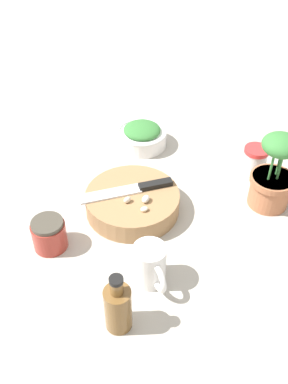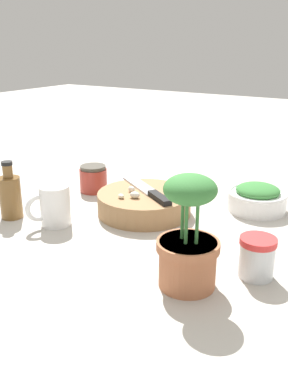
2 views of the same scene
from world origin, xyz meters
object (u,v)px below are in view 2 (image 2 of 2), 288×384
at_px(garlic_cloves, 131,193).
at_px(oil_bottle, 10,196).
at_px(potted_herb, 188,241).
at_px(honey_jar, 93,179).
at_px(herb_bowl, 257,198).
at_px(spice_jar, 257,257).
at_px(cutting_board, 144,203).
at_px(coffee_mug, 54,206).
at_px(chef_knife, 150,191).

bearing_deg(garlic_cloves, oil_bottle, 32.85).
bearing_deg(potted_herb, honey_jar, -34.04).
height_order(herb_bowl, oil_bottle, oil_bottle).
height_order(herb_bowl, potted_herb, potted_herb).
bearing_deg(potted_herb, spice_jar, -134.60).
bearing_deg(cutting_board, honey_jar, -16.63).
bearing_deg(oil_bottle, coffee_mug, -169.56).
relative_size(cutting_board, spice_jar, 3.01).
relative_size(chef_knife, coffee_mug, 2.09).
xyz_separation_m(herb_bowl, potted_herb, (-0.01, 0.42, 0.05)).
xyz_separation_m(garlic_cloves, spice_jar, (-0.35, 0.11, -0.02)).
relative_size(herb_bowl, spice_jar, 1.93).
relative_size(cutting_board, chef_knife, 1.08).
xyz_separation_m(spice_jar, honey_jar, (0.55, -0.21, -0.00)).
bearing_deg(herb_bowl, spice_jar, 108.05).
distance_m(cutting_board, potted_herb, 0.35).
bearing_deg(chef_knife, herb_bowl, -21.15).
bearing_deg(honey_jar, coffee_mug, 107.04).
xyz_separation_m(oil_bottle, potted_herb, (-0.51, 0.05, 0.03)).
height_order(spice_jar, honey_jar, spice_jar).
bearing_deg(potted_herb, coffee_mug, -10.46).
relative_size(cutting_board, herb_bowl, 1.56).
distance_m(coffee_mug, oil_bottle, 0.12).
bearing_deg(garlic_cloves, coffee_mug, 47.48).
bearing_deg(coffee_mug, chef_knife, -129.81).
distance_m(chef_knife, potted_herb, 0.34).
distance_m(chef_knife, spice_jar, 0.36).
distance_m(cutting_board, herb_bowl, 0.29).
height_order(coffee_mug, oil_bottle, oil_bottle).
height_order(honey_jar, oil_bottle, oil_bottle).
distance_m(garlic_cloves, potted_herb, 0.33).
height_order(garlic_cloves, spice_jar, spice_jar).
relative_size(coffee_mug, oil_bottle, 0.72).
height_order(honey_jar, potted_herb, potted_herb).
distance_m(chef_knife, garlic_cloves, 0.05).
xyz_separation_m(chef_knife, garlic_cloves, (0.03, 0.05, 0.00)).
relative_size(chef_knife, honey_jar, 2.75).
xyz_separation_m(spice_jar, coffee_mug, (0.48, 0.02, 0.01)).
relative_size(cutting_board, coffee_mug, 2.27).
xyz_separation_m(honey_jar, oil_bottle, (0.05, 0.26, 0.02)).
relative_size(spice_jar, oil_bottle, 0.55).
xyz_separation_m(chef_knife, oil_bottle, (0.27, 0.20, -0.00)).
xyz_separation_m(garlic_cloves, oil_bottle, (0.25, 0.16, -0.00)).
xyz_separation_m(chef_knife, coffee_mug, (0.15, 0.18, -0.01)).
bearing_deg(garlic_cloves, herb_bowl, -139.98).
bearing_deg(garlic_cloves, chef_knife, -120.27).
height_order(coffee_mug, potted_herb, potted_herb).
xyz_separation_m(garlic_cloves, honey_jar, (0.20, -0.10, -0.02)).
relative_size(garlic_cloves, oil_bottle, 0.48).
height_order(garlic_cloves, potted_herb, potted_herb).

